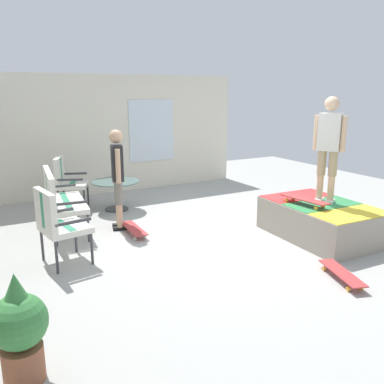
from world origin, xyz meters
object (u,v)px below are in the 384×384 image
(person_watching, at_px, (117,172))
(patio_table, at_px, (116,189))
(skateboard_on_ramp, at_px, (304,200))
(skateboard_spare, at_px, (342,273))
(skate_ramp, at_px, (323,220))
(patio_bench, at_px, (58,196))
(patio_chair_by_wall, at_px, (56,220))
(skateboard_by_bench, at_px, (134,229))
(person_skater, at_px, (329,143))
(patio_chair_near_house, at_px, (66,178))
(potted_plant, at_px, (20,328))

(person_watching, bearing_deg, patio_table, -16.11)
(skateboard_on_ramp, bearing_deg, skateboard_spare, 155.20)
(skate_ramp, distance_m, patio_bench, 4.18)
(patio_chair_by_wall, height_order, patio_table, patio_chair_by_wall)
(patio_bench, xyz_separation_m, skateboard_by_bench, (-0.61, -1.01, -0.53))
(person_skater, bearing_deg, patio_chair_by_wall, 77.52)
(patio_chair_near_house, height_order, skateboard_by_bench, patio_chair_near_house)
(person_skater, height_order, skateboard_on_ramp, person_skater)
(skateboard_by_bench, distance_m, potted_plant, 3.46)
(patio_bench, height_order, skateboard_by_bench, patio_bench)
(skateboard_by_bench, bearing_deg, person_skater, -120.00)
(patio_chair_near_house, height_order, potted_plant, patio_chair_near_house)
(person_skater, xyz_separation_m, skateboard_on_ramp, (0.03, 0.39, -0.85))
(person_skater, bearing_deg, skateboard_on_ramp, 84.98)
(skateboard_spare, bearing_deg, skate_ramp, -37.41)
(person_skater, distance_m, skateboard_spare, 2.13)
(skate_ramp, height_order, patio_chair_near_house, patio_chair_near_house)
(patio_chair_by_wall, distance_m, potted_plant, 2.28)
(patio_table, height_order, person_skater, person_skater)
(patio_bench, relative_size, patio_chair_near_house, 1.27)
(patio_bench, bearing_deg, skate_ramp, -121.39)
(patio_chair_near_house, xyz_separation_m, person_skater, (-3.47, -3.20, 0.86))
(patio_chair_near_house, distance_m, skateboard_spare, 5.26)
(person_watching, relative_size, potted_plant, 1.78)
(patio_chair_by_wall, bearing_deg, person_skater, -102.48)
(skateboard_by_bench, relative_size, skateboard_spare, 0.98)
(skate_ramp, height_order, patio_bench, patio_bench)
(person_watching, distance_m, skateboard_spare, 3.69)
(skateboard_by_bench, bearing_deg, patio_chair_by_wall, 116.39)
(person_skater, bearing_deg, potted_plant, 105.78)
(patio_chair_near_house, bearing_deg, skateboard_spare, -155.05)
(skate_ramp, height_order, person_skater, person_skater)
(person_watching, height_order, potted_plant, person_watching)
(patio_chair_by_wall, relative_size, skateboard_by_bench, 1.27)
(person_skater, height_order, skateboard_spare, person_skater)
(patio_chair_near_house, bearing_deg, skateboard_on_ramp, -140.71)
(patio_table, bearing_deg, person_skater, -140.88)
(patio_chair_by_wall, xyz_separation_m, person_watching, (1.01, -1.19, 0.34))
(skateboard_spare, distance_m, potted_plant, 3.63)
(patio_chair_near_house, distance_m, potted_plant, 4.98)
(skate_ramp, distance_m, skateboard_by_bench, 2.99)
(patio_chair_by_wall, bearing_deg, patio_chair_near_house, -15.02)
(patio_bench, xyz_separation_m, patio_table, (0.83, -1.22, -0.21))
(patio_chair_near_house, xyz_separation_m, patio_chair_by_wall, (-2.61, 0.70, 0.00))
(potted_plant, bearing_deg, skateboard_by_bench, -35.43)
(patio_chair_near_house, relative_size, potted_plant, 1.11)
(skateboard_by_bench, height_order, skateboard_on_ramp, skateboard_on_ramp)
(person_skater, relative_size, potted_plant, 1.76)
(person_watching, bearing_deg, patio_bench, 75.23)
(patio_chair_near_house, distance_m, skateboard_by_bench, 2.12)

